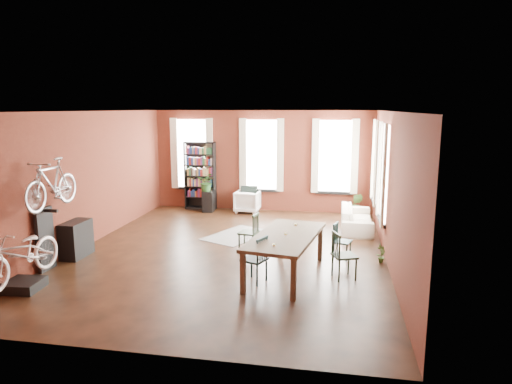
% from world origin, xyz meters
% --- Properties ---
extents(room, '(9.00, 9.04, 3.22)m').
position_xyz_m(room, '(0.25, 0.62, 2.14)').
color(room, black).
rests_on(room, ground).
extents(dining_table, '(1.48, 2.57, 0.83)m').
position_xyz_m(dining_table, '(1.44, -1.23, 0.41)').
color(dining_table, brown).
rests_on(dining_table, ground).
extents(dining_chair_a, '(0.54, 0.54, 0.90)m').
position_xyz_m(dining_chair_a, '(0.89, -1.68, 0.45)').
color(dining_chair_a, '#163132').
rests_on(dining_chair_a, ground).
extents(dining_chair_b, '(0.47, 0.47, 0.89)m').
position_xyz_m(dining_chair_b, '(0.41, 0.17, 0.44)').
color(dining_chair_b, black).
rests_on(dining_chair_b, ground).
extents(dining_chair_c, '(0.55, 0.55, 0.92)m').
position_xyz_m(dining_chair_c, '(2.58, -1.19, 0.46)').
color(dining_chair_c, '#1C2F1B').
rests_on(dining_chair_c, ground).
extents(dining_chair_d, '(0.45, 0.45, 0.79)m').
position_xyz_m(dining_chair_d, '(2.54, -0.01, 0.39)').
color(dining_chair_d, '#193737').
rests_on(dining_chair_d, ground).
extents(bookshelf, '(1.00, 0.32, 2.20)m').
position_xyz_m(bookshelf, '(-2.00, 4.30, 1.10)').
color(bookshelf, black).
rests_on(bookshelf, ground).
extents(white_armchair, '(0.76, 0.72, 0.75)m').
position_xyz_m(white_armchair, '(-0.39, 4.09, 0.38)').
color(white_armchair, white).
rests_on(white_armchair, ground).
extents(cream_sofa, '(0.61, 2.08, 0.81)m').
position_xyz_m(cream_sofa, '(2.95, 2.60, 0.41)').
color(cream_sofa, beige).
rests_on(cream_sofa, ground).
extents(striped_rug, '(1.76, 2.08, 0.01)m').
position_xyz_m(striped_rug, '(-0.12, 1.39, 0.01)').
color(striped_rug, black).
rests_on(striped_rug, ground).
extents(bike_trainer, '(0.66, 0.66, 0.18)m').
position_xyz_m(bike_trainer, '(-3.18, -2.82, 0.09)').
color(bike_trainer, black).
rests_on(bike_trainer, ground).
extents(bike_wall_rack, '(0.16, 0.60, 1.30)m').
position_xyz_m(bike_wall_rack, '(-3.40, -1.80, 0.65)').
color(bike_wall_rack, black).
rests_on(bike_wall_rack, ground).
extents(console_table, '(0.40, 0.80, 0.80)m').
position_xyz_m(console_table, '(-3.28, -0.90, 0.40)').
color(console_table, black).
rests_on(console_table, ground).
extents(plant_stand, '(0.34, 0.34, 0.66)m').
position_xyz_m(plant_stand, '(-1.63, 3.91, 0.33)').
color(plant_stand, black).
rests_on(plant_stand, ground).
extents(plant_by_sofa, '(0.57, 0.77, 0.31)m').
position_xyz_m(plant_by_sofa, '(3.00, 4.25, 0.15)').
color(plant_by_sofa, '#325622').
rests_on(plant_by_sofa, ground).
extents(plant_small, '(0.44, 0.43, 0.14)m').
position_xyz_m(plant_small, '(3.37, -0.13, 0.07)').
color(plant_small, '#366327').
rests_on(plant_small, ground).
extents(bicycle_floor, '(0.73, 1.05, 1.92)m').
position_xyz_m(bicycle_floor, '(-3.16, -2.81, 1.14)').
color(bicycle_floor, silver).
rests_on(bicycle_floor, bike_trainer).
extents(bicycle_hung, '(0.47, 1.00, 1.66)m').
position_xyz_m(bicycle_hung, '(-3.15, -1.80, 2.13)').
color(bicycle_hung, '#A5A8AD').
rests_on(bicycle_hung, bike_wall_rack).
extents(plant_on_stand, '(0.57, 0.63, 0.47)m').
position_xyz_m(plant_on_stand, '(-1.67, 3.91, 0.90)').
color(plant_on_stand, '#224F1F').
rests_on(plant_on_stand, plant_stand).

